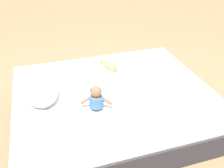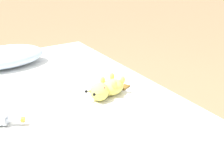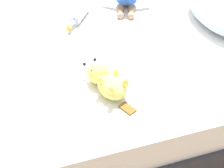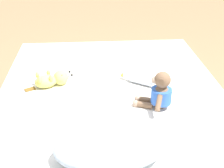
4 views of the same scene
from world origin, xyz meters
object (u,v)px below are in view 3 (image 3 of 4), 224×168
Objects in this scene: plush_yellow_creature at (106,81)px; glass_bottle at (79,14)px; bed at (104,68)px; pillow at (222,12)px.

plush_yellow_creature is 1.40× the size of glass_bottle.
pillow reaches higher than bed.
glass_bottle reaches higher than bed.
glass_bottle is at bearing -159.90° from bed.
plush_yellow_creature reaches higher than bed.
pillow is (0.06, 0.66, 0.28)m from bed.
pillow is at bearing 113.50° from plush_yellow_creature.
pillow is 0.79m from glass_bottle.
pillow is 1.60× the size of plush_yellow_creature.
bed is at bearing 165.60° from plush_yellow_creature.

